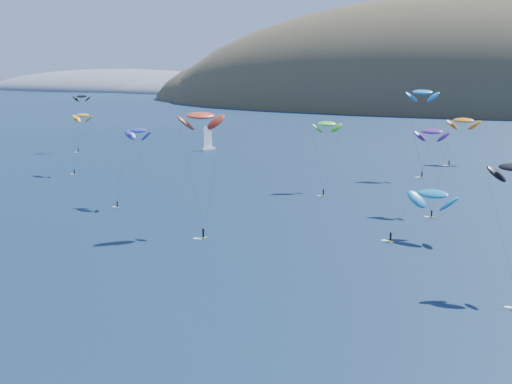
{
  "coord_description": "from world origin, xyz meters",
  "views": [
    {
      "loc": [
        68.45,
        -50.74,
        34.97
      ],
      "look_at": [
        12.0,
        80.0,
        9.0
      ],
      "focal_mm": 50.0,
      "sensor_mm": 36.0,
      "label": 1
    }
  ],
  "objects": [
    {
      "name": "kitesurfer_1",
      "position": [
        -72.4,
        136.0,
        18.33
      ],
      "size": [
        7.72,
        7.6,
        20.45
      ],
      "rotation": [
        0.0,
        0.0,
        -0.09
      ],
      "color": "#BCC415",
      "rests_on": "ground"
    },
    {
      "name": "kitesurfer_6",
      "position": [
        40.13,
        119.35,
        18.92
      ],
      "size": [
        8.14,
        10.06,
        21.16
      ],
      "rotation": [
        0.0,
        0.0,
        0.09
      ],
      "color": "#BCC415",
      "rests_on": "ground"
    },
    {
      "name": "kitesurfer_12",
      "position": [
        -108.09,
        183.41,
        21.55
      ],
      "size": [
        7.37,
        8.48,
        23.54
      ],
      "rotation": [
        0.0,
        0.0,
        0.25
      ],
      "color": "#BCC415",
      "rests_on": "ground"
    },
    {
      "name": "kitesurfer_9",
      "position": [
        -0.9,
        80.89,
        24.04
      ],
      "size": [
        9.73,
        13.56,
        26.8
      ],
      "rotation": [
        0.0,
        0.0,
        0.88
      ],
      "color": "#BCC415",
      "rests_on": "ground"
    },
    {
      "name": "sailboat",
      "position": [
        -62.93,
        204.35,
        0.93
      ],
      "size": [
        9.25,
        8.0,
        11.13
      ],
      "rotation": [
        0.0,
        0.0,
        -0.23
      ],
      "color": "silver",
      "rests_on": "ground"
    },
    {
      "name": "kitesurfer_11",
      "position": [
        36.32,
        206.42,
        15.05
      ],
      "size": [
        11.42,
        12.41,
        18.08
      ],
      "rotation": [
        0.0,
        0.0,
        0.15
      ],
      "color": "#BCC415",
      "rests_on": "ground"
    },
    {
      "name": "kitesurfer_4",
      "position": [
        28.05,
        171.82,
        25.95
      ],
      "size": [
        10.59,
        7.4,
        28.69
      ],
      "rotation": [
        0.0,
        0.0,
        0.33
      ],
      "color": "#BCC415",
      "rests_on": "ground"
    },
    {
      "name": "kitesurfer_3",
      "position": [
        8.14,
        138.63,
        18.17
      ],
      "size": [
        8.86,
        15.84,
        20.5
      ],
      "rotation": [
        0.0,
        0.0,
        0.64
      ],
      "color": "#BCC415",
      "rests_on": "ground"
    },
    {
      "name": "kitesurfer_5",
      "position": [
        45.52,
        91.38,
        9.14
      ],
      "size": [
        13.33,
        10.43,
        12.03
      ],
      "rotation": [
        0.0,
        0.0,
        -0.35
      ],
      "color": "#BCC415",
      "rests_on": "ground"
    },
    {
      "name": "headland",
      "position": [
        -445.26,
        750.08,
        -3.36
      ],
      "size": [
        460.0,
        250.0,
        60.0
      ],
      "color": "slate",
      "rests_on": "ground"
    },
    {
      "name": "kitesurfer_10",
      "position": [
        -28.34,
        99.61,
        18.31
      ],
      "size": [
        8.44,
        10.07,
        20.55
      ],
      "rotation": [
        0.0,
        0.0,
        -0.19
      ],
      "color": "#BCC415",
      "rests_on": "ground"
    }
  ]
}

